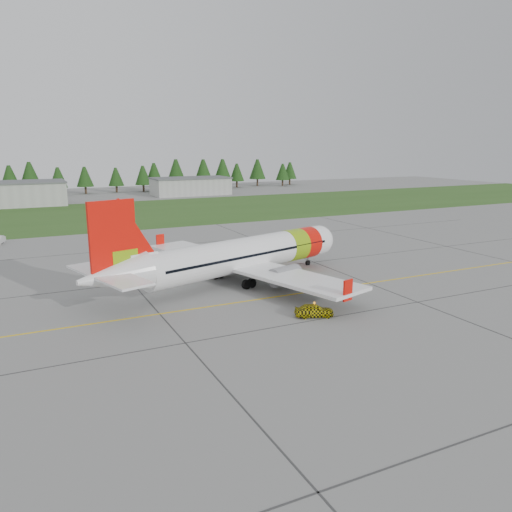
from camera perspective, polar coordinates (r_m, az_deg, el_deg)
ground at (r=48.24m, az=9.26°, el=-6.82°), size 320.00×320.00×0.00m
aircraft at (r=58.66m, az=-1.90°, el=0.03°), size 34.97×33.04×10.87m
follow_me_car at (r=47.28m, az=6.70°, el=-4.79°), size 1.71×1.84×3.69m
grass_strip at (r=122.99m, az=-13.20°, el=4.86°), size 320.00×50.00×0.03m
taxi_guideline at (r=54.62m, az=4.45°, el=-4.35°), size 120.00×0.25×0.02m
hangar_west at (r=147.66m, az=-27.24°, el=6.22°), size 32.00×14.00×6.00m
hangar_east at (r=163.91m, az=-7.48°, el=7.86°), size 24.00×12.00×5.20m
treeline at (r=177.38m, az=-17.37°, el=8.53°), size 160.00×8.00×10.00m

